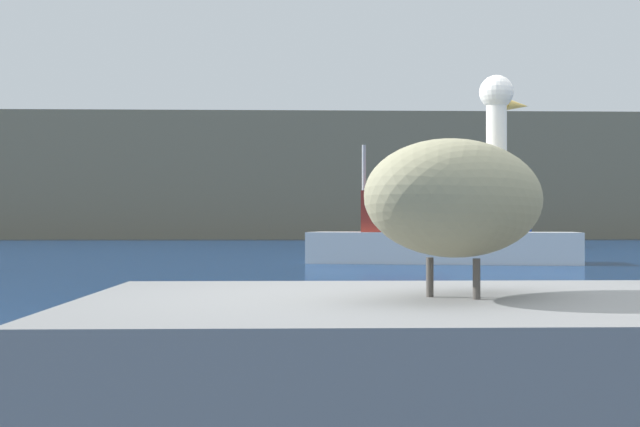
{
  "coord_description": "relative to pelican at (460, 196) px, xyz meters",
  "views": [
    {
      "loc": [
        -0.59,
        -3.56,
        1.11
      ],
      "look_at": [
        -0.05,
        14.02,
        1.35
      ],
      "focal_mm": 47.36,
      "sensor_mm": 36.0,
      "label": 1
    }
  ],
  "objects": [
    {
      "name": "fishing_boat_white",
      "position": [
        3.43,
        21.3,
        -0.51
      ],
      "size": [
        8.08,
        4.11,
        3.5
      ],
      "rotation": [
        0.0,
        0.0,
        2.94
      ],
      "color": "white",
      "rests_on": "ground"
    },
    {
      "name": "fishing_boat_blue",
      "position": [
        8.55,
        39.73,
        -0.29
      ],
      "size": [
        6.1,
        4.18,
        4.12
      ],
      "rotation": [
        0.0,
        0.0,
        2.67
      ],
      "color": "blue",
      "rests_on": "ground"
    },
    {
      "name": "pelican",
      "position": [
        0.0,
        0.0,
        0.0
      ],
      "size": [
        1.13,
        1.29,
        0.96
      ],
      "rotation": [
        0.0,
        0.0,
        0.94
      ],
      "color": "gray",
      "rests_on": "pier_dock"
    },
    {
      "name": "hillside_backdrop",
      "position": [
        -0.08,
        68.99,
        3.7
      ],
      "size": [
        140.0,
        16.75,
        9.85
      ],
      "primitive_type": "cube",
      "color": "#7F755B",
      "rests_on": "ground"
    },
    {
      "name": "pier_dock",
      "position": [
        -0.01,
        -0.01,
        -0.82
      ],
      "size": [
        3.04,
        2.02,
        0.82
      ],
      "primitive_type": "cube",
      "color": "gray",
      "rests_on": "ground"
    }
  ]
}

